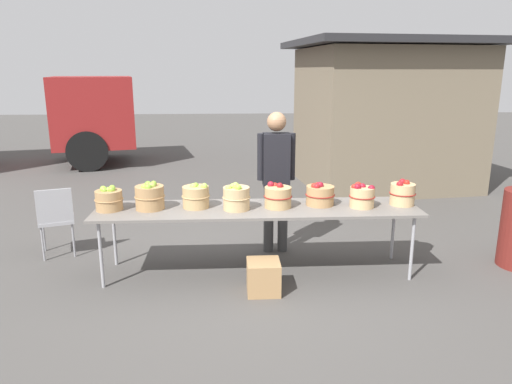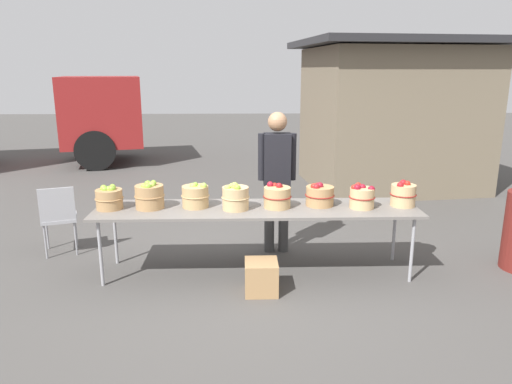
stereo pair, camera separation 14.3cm
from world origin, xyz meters
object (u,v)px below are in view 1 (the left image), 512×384
at_px(market_table, 258,211).
at_px(apple_basket_red_2, 362,196).
at_px(apple_basket_green_1, 150,197).
at_px(apple_basket_red_3, 402,193).
at_px(apple_basket_green_2, 196,196).
at_px(apple_basket_red_1, 320,195).
at_px(folding_chair, 56,216).
at_px(vendor_adult, 276,171).
at_px(produce_crate, 263,277).
at_px(apple_basket_green_0, 109,199).
at_px(apple_basket_red_0, 278,196).
at_px(apple_basket_green_3, 236,197).

distance_m(market_table, apple_basket_red_2, 1.14).
height_order(apple_basket_green_1, apple_basket_red_3, apple_basket_green_1).
xyz_separation_m(apple_basket_green_2, apple_basket_red_1, (1.36, 0.02, -0.01)).
xyz_separation_m(apple_basket_green_2, folding_chair, (-1.72, 0.56, -0.37)).
xyz_separation_m(vendor_adult, folding_chair, (-2.64, -0.02, -0.51)).
relative_size(apple_basket_red_3, produce_crate, 0.87).
bearing_deg(apple_basket_green_0, apple_basket_green_2, 2.57).
relative_size(apple_basket_red_2, produce_crate, 0.85).
distance_m(apple_basket_green_1, folding_chair, 1.41).
distance_m(apple_basket_red_0, apple_basket_red_1, 0.48).
distance_m(apple_basket_green_3, apple_basket_red_0, 0.46).
relative_size(apple_basket_red_2, apple_basket_red_3, 0.98).
height_order(apple_basket_green_1, apple_basket_red_0, apple_basket_green_1).
bearing_deg(apple_basket_red_1, apple_basket_green_2, -179.09).
bearing_deg(apple_basket_green_2, apple_basket_red_0, -2.75).
distance_m(apple_basket_green_0, produce_crate, 1.83).
bearing_deg(apple_basket_green_3, apple_basket_red_1, 7.80).
bearing_deg(apple_basket_red_2, market_table, 178.30).
distance_m(apple_basket_red_1, apple_basket_red_3, 0.91).
relative_size(apple_basket_green_0, folding_chair, 0.35).
xyz_separation_m(apple_basket_red_0, apple_basket_red_1, (0.47, 0.06, -0.00)).
xyz_separation_m(apple_basket_red_1, apple_basket_red_2, (0.44, -0.11, 0.01)).
distance_m(market_table, folding_chair, 2.47).
bearing_deg(produce_crate, vendor_adult, 78.43).
relative_size(apple_basket_green_1, vendor_adult, 0.19).
bearing_deg(apple_basket_red_0, apple_basket_green_1, 179.53).
xyz_separation_m(apple_basket_green_0, apple_basket_red_3, (3.19, 0.02, 0.01)).
bearing_deg(apple_basket_red_2, apple_basket_green_0, 179.02).
bearing_deg(apple_basket_red_3, apple_basket_red_2, -172.24).
bearing_deg(vendor_adult, apple_basket_green_3, 54.23).
relative_size(apple_basket_red_1, apple_basket_red_2, 1.15).
distance_m(apple_basket_red_1, vendor_adult, 0.72).
bearing_deg(apple_basket_red_2, folding_chair, 169.51).
distance_m(apple_basket_green_0, apple_basket_green_2, 0.92).
relative_size(folding_chair, produce_crate, 2.59).
bearing_deg(apple_basket_red_0, apple_basket_red_3, 0.80).
xyz_separation_m(folding_chair, produce_crate, (2.41, -1.12, -0.34)).
distance_m(apple_basket_green_2, apple_basket_red_1, 1.36).
relative_size(apple_basket_green_3, folding_chair, 0.35).
relative_size(apple_basket_green_2, apple_basket_red_3, 1.06).
bearing_deg(apple_basket_green_0, apple_basket_red_0, -0.04).
bearing_deg(vendor_adult, produce_crate, 78.38).
distance_m(apple_basket_green_2, folding_chair, 1.84).
distance_m(apple_basket_green_3, apple_basket_red_3, 1.84).
xyz_separation_m(market_table, apple_basket_green_0, (-1.59, 0.01, 0.15)).
relative_size(apple_basket_red_1, apple_basket_red_3, 1.13).
relative_size(apple_basket_red_1, folding_chair, 0.38).
bearing_deg(apple_basket_green_0, vendor_adult, 18.63).
distance_m(market_table, produce_crate, 0.75).
xyz_separation_m(apple_basket_green_1, vendor_adult, (1.42, 0.61, 0.13)).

